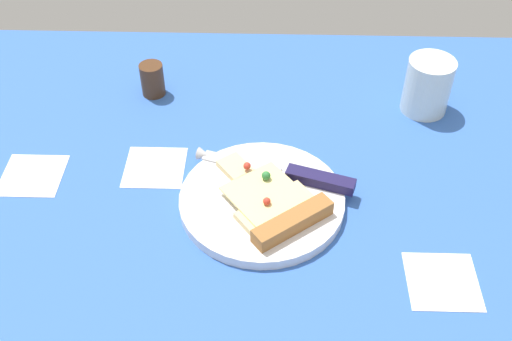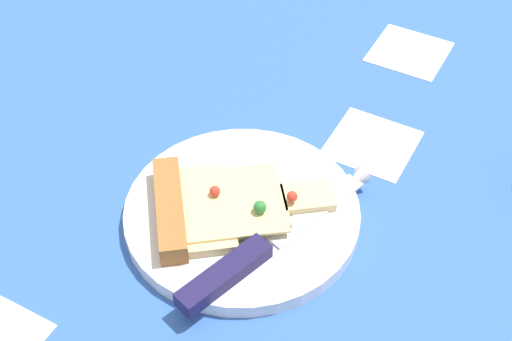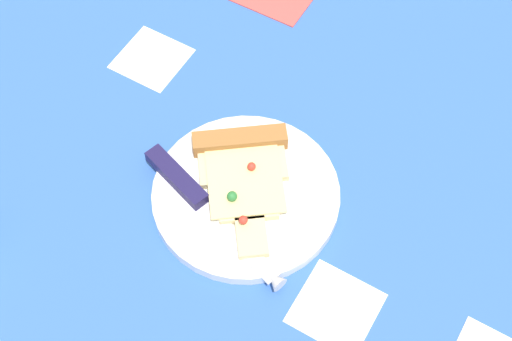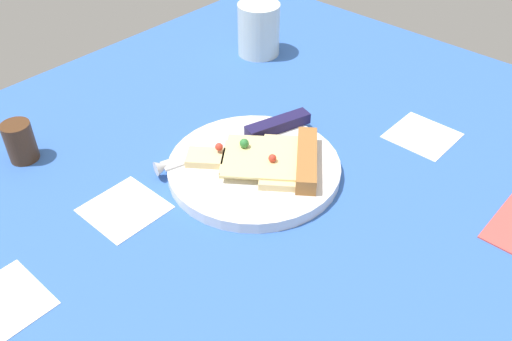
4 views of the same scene
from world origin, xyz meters
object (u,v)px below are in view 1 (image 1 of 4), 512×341
(pizza_slice, at_px, (273,204))
(drinking_glass, at_px, (428,86))
(knife, at_px, (290,173))
(plate, at_px, (262,201))
(pepper_shaker, at_px, (152,79))

(pizza_slice, bearing_deg, drinking_glass, 8.02)
(knife, height_order, drinking_glass, drinking_glass)
(plate, relative_size, drinking_glass, 2.49)
(knife, bearing_deg, pizza_slice, 177.44)
(pizza_slice, xyz_separation_m, drinking_glass, (-0.25, -0.25, 0.02))
(pizza_slice, bearing_deg, pepper_shaker, 89.50)
(pizza_slice, distance_m, drinking_glass, 0.35)
(knife, bearing_deg, plate, 155.18)
(pizza_slice, distance_m, pepper_shaker, 0.35)
(plate, bearing_deg, pepper_shaker, -53.49)
(plate, distance_m, pizza_slice, 0.03)
(plate, relative_size, pizza_slice, 1.26)
(drinking_glass, bearing_deg, pepper_shaker, -3.75)
(plate, bearing_deg, pizza_slice, 127.48)
(knife, height_order, pepper_shaker, pepper_shaker)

